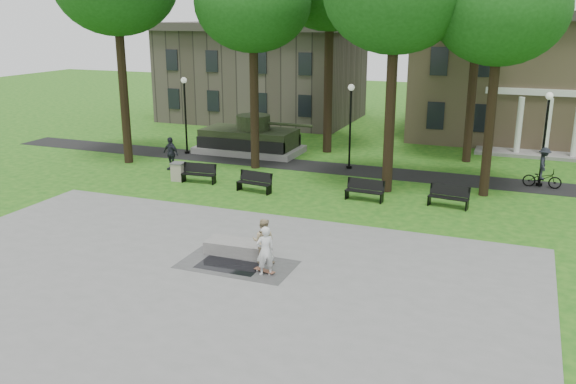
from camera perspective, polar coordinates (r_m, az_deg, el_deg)
name	(u,v)px	position (r m, az deg, el deg)	size (l,w,h in m)	color
ground	(249,238)	(23.75, -3.66, -4.36)	(120.00, 120.00, 0.00)	#195113
plaza	(182,290)	(19.69, -9.89, -9.03)	(22.00, 16.00, 0.02)	gray
footpath	(339,169)	(34.50, 4.79, 2.19)	(44.00, 2.60, 0.01)	black
building_right	(538,75)	(46.27, 22.32, 10.08)	(17.00, 12.00, 8.60)	#9E8460
building_left	(263,75)	(51.14, -2.35, 10.88)	(15.00, 10.00, 7.20)	#4C443D
tree_1	(253,3)	(33.67, -3.31, 17.24)	(6.20, 6.20, 11.63)	black
tree_3	(501,9)	(29.64, 19.27, 15.86)	(6.00, 6.00, 11.19)	black
lamp_left	(185,109)	(38.23, -9.60, 7.65)	(0.36, 0.36, 4.73)	black
lamp_mid	(350,119)	(34.09, 5.86, 6.77)	(0.36, 0.36, 4.73)	black
lamp_right	(545,132)	(32.88, 22.93, 5.23)	(0.36, 0.36, 4.73)	black
tank_monument	(250,139)	(38.39, -3.60, 4.95)	(7.45, 3.40, 2.40)	gray
puddle	(229,266)	(21.25, -5.53, -6.88)	(2.20, 1.20, 0.00)	black
concrete_block	(236,247)	(22.25, -4.84, -5.15)	(2.20, 1.00, 0.45)	gray
skateboard	(265,271)	(20.65, -2.21, -7.42)	(0.78, 0.20, 0.07)	brown
skateboarder	(265,251)	(20.16, -2.16, -5.52)	(0.62, 0.41, 1.70)	silver
friend_watching	(263,241)	(21.10, -2.32, -4.62)	(0.79, 0.61, 1.62)	tan
pedestrian_walker	(171,153)	(34.58, -10.92, 3.56)	(1.09, 0.45, 1.86)	#21232D
cyclist	(543,171)	(32.97, 22.76, 1.79)	(1.84, 1.04, 2.05)	black
park_bench_0	(199,173)	(31.75, -8.30, 1.80)	(1.83, 0.68, 1.00)	black
park_bench_1	(255,181)	(29.80, -3.14, 1.00)	(1.84, 0.75, 1.00)	black
park_bench_2	(365,190)	(28.59, 7.20, 0.23)	(1.83, 0.64, 1.00)	black
park_bench_3	(449,196)	(28.32, 14.80, -0.34)	(1.84, 0.74, 1.00)	black
trash_bin	(178,171)	(32.35, -10.23, 1.91)	(0.72, 0.72, 0.96)	#A09584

